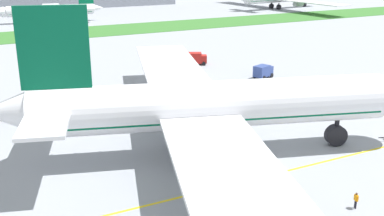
# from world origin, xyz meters

# --- Properties ---
(ground_plane) EXTENTS (600.00, 600.00, 0.00)m
(ground_plane) POSITION_xyz_m (0.00, 0.00, 0.00)
(ground_plane) COLOR #9399A0
(ground_plane) RESTS_ON ground
(apron_taxi_line) EXTENTS (280.00, 0.36, 0.01)m
(apron_taxi_line) POSITION_xyz_m (0.00, -2.83, 0.00)
(apron_taxi_line) COLOR yellow
(apron_taxi_line) RESTS_ON ground
(grass_median_strip) EXTENTS (320.00, 24.00, 0.10)m
(grass_median_strip) POSITION_xyz_m (0.00, 112.48, 0.05)
(grass_median_strip) COLOR #38722D
(grass_median_strip) RESTS_ON ground
(airliner_foreground) EXTENTS (53.67, 85.60, 19.32)m
(airliner_foreground) POSITION_xyz_m (-4.54, 5.86, 6.56)
(airliner_foreground) COLOR white
(airliner_foreground) RESTS_ON ground
(ground_crew_marshaller_front) EXTENTS (0.36, 0.60, 1.76)m
(ground_crew_marshaller_front) POSITION_xyz_m (2.44, -12.92, 1.07)
(ground_crew_marshaller_front) COLOR black
(ground_crew_marshaller_front) RESTS_ON ground
(service_truck_baggage_loader) EXTENTS (4.93, 3.78, 2.72)m
(service_truck_baggage_loader) POSITION_xyz_m (24.71, 35.15, 1.49)
(service_truck_baggage_loader) COLOR #33478C
(service_truck_baggage_loader) RESTS_ON ground
(service_truck_fuel_bowser) EXTENTS (5.49, 4.16, 2.83)m
(service_truck_fuel_bowser) POSITION_xyz_m (17.79, 52.68, 1.53)
(service_truck_fuel_bowser) COLOR #B21E19
(service_truck_fuel_bowser) RESTS_ON ground
(parked_airliner_far_right) EXTENTS (38.78, 61.73, 12.92)m
(parked_airliner_far_right) POSITION_xyz_m (2.32, 141.79, 4.38)
(parked_airliner_far_right) COLOR white
(parked_airliner_far_right) RESTS_ON ground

